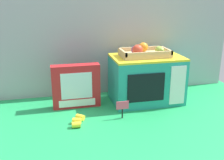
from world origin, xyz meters
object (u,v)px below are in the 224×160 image
at_px(toy_microwave, 146,79).
at_px(cookie_set_box, 76,86).
at_px(loose_toy_banana, 78,121).
at_px(food_groups_crate, 144,52).
at_px(price_sign, 122,107).

xyz_separation_m(toy_microwave, cookie_set_box, (-0.44, 0.00, -0.02)).
height_order(toy_microwave, cookie_set_box, toy_microwave).
bearing_deg(loose_toy_banana, food_groups_crate, 26.65).
distance_m(toy_microwave, loose_toy_banana, 0.53).
bearing_deg(loose_toy_banana, toy_microwave, 26.21).
bearing_deg(price_sign, cookie_set_box, 136.18).
distance_m(food_groups_crate, price_sign, 0.38).
distance_m(cookie_set_box, loose_toy_banana, 0.26).
height_order(cookie_set_box, loose_toy_banana, cookie_set_box).
xyz_separation_m(cookie_set_box, loose_toy_banana, (-0.02, -0.23, -0.11)).
bearing_deg(toy_microwave, cookie_set_box, 179.59).
bearing_deg(loose_toy_banana, cookie_set_box, 85.36).
height_order(food_groups_crate, price_sign, food_groups_crate).
height_order(toy_microwave, loose_toy_banana, toy_microwave).
bearing_deg(price_sign, toy_microwave, 45.51).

